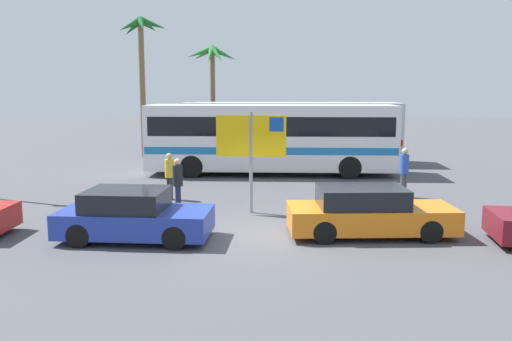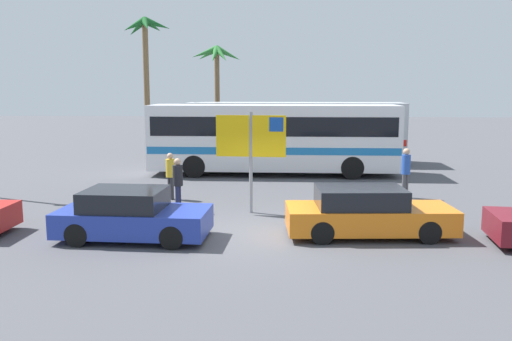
{
  "view_description": "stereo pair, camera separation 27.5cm",
  "coord_description": "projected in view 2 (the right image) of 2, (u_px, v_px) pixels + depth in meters",
  "views": [
    {
      "loc": [
        0.69,
        -14.2,
        3.94
      ],
      "look_at": [
        -0.06,
        2.88,
        1.3
      ],
      "focal_mm": 37.65,
      "sensor_mm": 36.0,
      "label": 1
    },
    {
      "loc": [
        0.96,
        -14.18,
        3.94
      ],
      "look_at": [
        -0.06,
        2.88,
        1.3
      ],
      "focal_mm": 37.65,
      "sensor_mm": 36.0,
      "label": 2
    }
  ],
  "objects": [
    {
      "name": "ground",
      "position": [
        252.0,
        234.0,
        14.65
      ],
      "size": [
        120.0,
        120.0,
        0.0
      ],
      "primitive_type": "plane",
      "color": "#4C4C51"
    },
    {
      "name": "bus_front_coach",
      "position": [
        273.0,
        135.0,
        24.48
      ],
      "size": [
        11.18,
        2.66,
        3.17
      ],
      "color": "white",
      "rests_on": "ground"
    },
    {
      "name": "bus_rear_coach",
      "position": [
        295.0,
        129.0,
        28.15
      ],
      "size": [
        11.18,
        2.66,
        3.17
      ],
      "color": "silver",
      "rests_on": "ground"
    },
    {
      "name": "ferry_sign",
      "position": [
        252.0,
        140.0,
        16.76
      ],
      "size": [
        2.2,
        0.21,
        3.2
      ],
      "rotation": [
        0.0,
        0.0,
        -0.07
      ],
      "color": "gray",
      "rests_on": "ground"
    },
    {
      "name": "car_blue",
      "position": [
        131.0,
        215.0,
        14.04
      ],
      "size": [
        3.97,
        1.94,
        1.32
      ],
      "rotation": [
        0.0,
        0.0,
        -0.04
      ],
      "color": "#23389E",
      "rests_on": "ground"
    },
    {
      "name": "car_orange",
      "position": [
        367.0,
        213.0,
        14.33
      ],
      "size": [
        4.52,
        2.02,
        1.32
      ],
      "rotation": [
        0.0,
        0.0,
        0.07
      ],
      "color": "orange",
      "rests_on": "ground"
    },
    {
      "name": "pedestrian_by_bus",
      "position": [
        170.0,
        172.0,
        19.02
      ],
      "size": [
        0.32,
        0.32,
        1.66
      ],
      "rotation": [
        0.0,
        0.0,
        3.86
      ],
      "color": "#2D2D33",
      "rests_on": "ground"
    },
    {
      "name": "pedestrian_crossing_lot",
      "position": [
        178.0,
        180.0,
        17.16
      ],
      "size": [
        0.32,
        0.32,
        1.72
      ],
      "rotation": [
        0.0,
        0.0,
        3.04
      ],
      "color": "#1E2347",
      "rests_on": "ground"
    },
    {
      "name": "pedestrian_near_sign",
      "position": [
        406.0,
        169.0,
        19.23
      ],
      "size": [
        0.32,
        0.32,
        1.8
      ],
      "rotation": [
        0.0,
        0.0,
        5.5
      ],
      "color": "#4C4C51",
      "rests_on": "ground"
    },
    {
      "name": "palm_tree_seaside",
      "position": [
        146.0,
        49.0,
        30.1
      ],
      "size": [
        2.73,
        2.8,
        7.86
      ],
      "color": "brown",
      "rests_on": "ground"
    },
    {
      "name": "palm_tree_inland",
      "position": [
        217.0,
        64.0,
        34.16
      ],
      "size": [
        3.27,
        3.21,
        6.6
      ],
      "color": "brown",
      "rests_on": "ground"
    }
  ]
}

